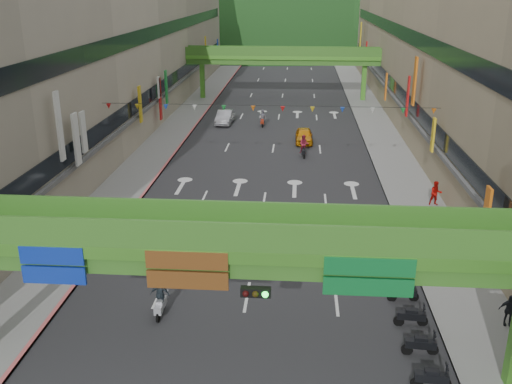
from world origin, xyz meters
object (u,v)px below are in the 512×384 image
object	(u,v)px
scooter_rider_near	(194,224)
pedestrian_red	(436,195)
overpass_near	(255,266)
scooter_rider_mid	(304,146)
car_yellow	(304,136)
car_silver	(225,117)

from	to	relation	value
scooter_rider_near	pedestrian_red	xyz separation A→B (m)	(16.11, 6.58, -0.06)
overpass_near	scooter_rider_mid	world-z (taller)	overpass_near
overpass_near	car_yellow	world-z (taller)	overpass_near
overpass_near	pedestrian_red	world-z (taller)	overpass_near
overpass_near	car_silver	bearing A→B (deg)	98.82
overpass_near	scooter_rider_mid	xyz separation A→B (m)	(1.99, 31.95, -4.14)
car_yellow	scooter_rider_mid	bearing A→B (deg)	-91.26
overpass_near	car_yellow	xyz separation A→B (m)	(2.02, 37.01, -4.49)
overpass_near	car_silver	xyz separation A→B (m)	(-6.92, 44.61, -4.44)
scooter_rider_mid	car_silver	bearing A→B (deg)	125.14
scooter_rider_near	car_silver	bearing A→B (deg)	93.83
car_yellow	scooter_rider_near	bearing A→B (deg)	-107.28
overpass_near	scooter_rider_near	size ratio (longest dim) A/B	13.79
overpass_near	car_yellow	distance (m)	37.34
scooter_rider_near	car_silver	world-z (taller)	scooter_rider_near
car_yellow	pedestrian_red	bearing A→B (deg)	-62.36
scooter_rider_mid	car_silver	distance (m)	15.49
scooter_rider_near	car_yellow	distance (m)	24.49
scooter_rider_mid	car_silver	size ratio (longest dim) A/B	0.44
car_yellow	car_silver	bearing A→B (deg)	138.60
scooter_rider_near	scooter_rider_mid	world-z (taller)	scooter_rider_mid
scooter_rider_near	scooter_rider_mid	distance (m)	19.67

